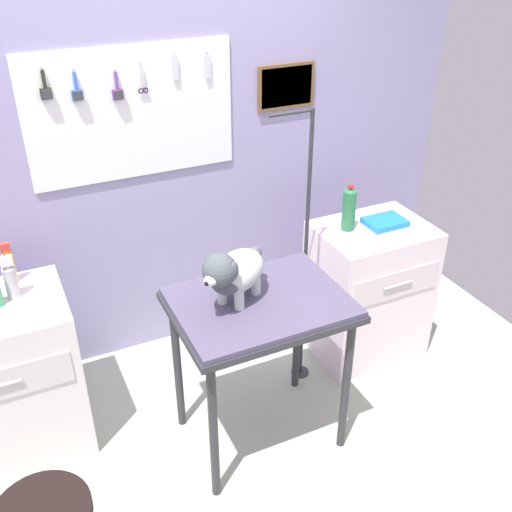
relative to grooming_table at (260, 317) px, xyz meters
The scene contains 10 objects.
ground 0.86m from the grooming_table, 126.87° to the right, with size 4.40×4.00×0.04m, color #A8AF9A.
rear_wall_panel 1.15m from the grooming_table, 97.78° to the left, with size 4.00×0.11×2.30m.
grooming_table is the anchor object (origin of this frame).
grooming_arm 0.56m from the grooming_table, 37.89° to the left, with size 0.30×0.11×1.71m.
dog 0.31m from the grooming_table, 166.71° to the left, with size 0.42×0.35×0.32m.
cabinet_right 1.09m from the grooming_table, 22.75° to the left, with size 0.68×0.54×0.90m.
pump_bottle_white 1.30m from the grooming_table, 145.83° to the left, with size 0.05×0.05×0.23m.
conditioner_bottle 1.23m from the grooming_table, 151.79° to the left, with size 0.06×0.06×0.23m.
soda_bottle 0.95m from the grooming_table, 30.00° to the left, with size 0.08×0.08×0.29m.
supply_tray 1.12m from the grooming_table, 21.74° to the left, with size 0.24×0.18×0.04m.
Camera 1 is at (-0.89, -1.94, 2.56)m, focal length 41.75 mm.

